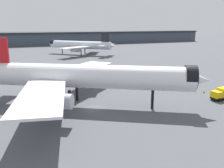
% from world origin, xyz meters
% --- Properties ---
extents(ground, '(900.00, 900.00, 0.00)m').
position_xyz_m(ground, '(0.00, 0.00, 0.00)').
color(ground, '#4C4F54').
extents(airliner_near_gate, '(53.85, 48.26, 15.71)m').
position_xyz_m(airliner_near_gate, '(-2.06, 2.66, 6.92)').
color(airliner_near_gate, white).
rests_on(airliner_near_gate, ground).
extents(airliner_far_taxiway, '(41.38, 36.85, 13.73)m').
position_xyz_m(airliner_far_taxiway, '(12.30, 100.26, 6.05)').
color(airliner_far_taxiway, silver).
rests_on(airliner_far_taxiway, ground).
extents(terminal_building, '(251.55, 55.76, 17.79)m').
position_xyz_m(terminal_building, '(29.52, 188.02, 6.03)').
color(terminal_building, '#3D4756').
rests_on(terminal_building, ground).
extents(service_truck_front, '(5.82, 3.38, 3.00)m').
position_xyz_m(service_truck_front, '(32.80, -2.85, 1.59)').
color(service_truck_front, black).
rests_on(service_truck_front, ground).
extents(baggage_tug_wing, '(2.39, 3.44, 1.85)m').
position_xyz_m(baggage_tug_wing, '(-16.25, 31.90, 0.97)').
color(baggage_tug_wing, black).
rests_on(baggage_tug_wing, ground).
extents(traffic_cone_near_nose, '(0.59, 0.59, 0.74)m').
position_xyz_m(traffic_cone_near_nose, '(32.26, 3.41, 0.37)').
color(traffic_cone_near_nose, '#F2600C').
rests_on(traffic_cone_near_nose, ground).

